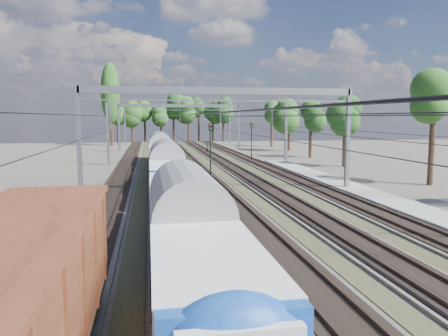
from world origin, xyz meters
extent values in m
cube|color=#47423A|center=(-9.00, 45.00, 0.07)|extent=(3.00, 130.00, 0.15)
cube|color=black|center=(-9.00, 45.00, 0.17)|extent=(2.50, 130.00, 0.06)
cube|color=#473326|center=(-9.72, 45.00, 0.27)|extent=(0.08, 130.00, 0.14)
cube|color=#473326|center=(-8.28, 45.00, 0.27)|extent=(0.08, 130.00, 0.14)
cube|color=#47423A|center=(-4.50, 45.00, 0.07)|extent=(3.00, 130.00, 0.15)
cube|color=black|center=(-4.50, 45.00, 0.17)|extent=(2.50, 130.00, 0.06)
cube|color=#473326|center=(-5.22, 45.00, 0.27)|extent=(0.08, 130.00, 0.14)
cube|color=#473326|center=(-3.78, 45.00, 0.27)|extent=(0.08, 130.00, 0.14)
cube|color=#47423A|center=(0.00, 45.00, 0.07)|extent=(3.00, 130.00, 0.15)
cube|color=black|center=(0.00, 45.00, 0.17)|extent=(2.50, 130.00, 0.06)
cube|color=#473326|center=(-0.72, 45.00, 0.27)|extent=(0.08, 130.00, 0.14)
cube|color=#473326|center=(0.72, 45.00, 0.27)|extent=(0.08, 130.00, 0.14)
cube|color=#47423A|center=(4.50, 45.00, 0.07)|extent=(3.00, 130.00, 0.15)
cube|color=black|center=(4.50, 45.00, 0.17)|extent=(2.50, 130.00, 0.06)
cube|color=#473326|center=(3.78, 45.00, 0.27)|extent=(0.08, 130.00, 0.14)
cube|color=#473326|center=(5.22, 45.00, 0.27)|extent=(0.08, 130.00, 0.14)
cube|color=#47423A|center=(9.00, 45.00, 0.07)|extent=(3.00, 130.00, 0.15)
cube|color=black|center=(9.00, 45.00, 0.17)|extent=(2.50, 130.00, 0.06)
cube|color=#473326|center=(8.28, 45.00, 0.27)|extent=(0.08, 130.00, 0.14)
cube|color=#473326|center=(9.72, 45.00, 0.27)|extent=(0.08, 130.00, 0.14)
cube|color=#313020|center=(-6.75, 45.00, 0.03)|extent=(1.10, 130.00, 0.05)
cube|color=#313020|center=(-2.25, 45.00, 0.03)|extent=(1.10, 130.00, 0.05)
cube|color=#313020|center=(2.25, 45.00, 0.03)|extent=(1.10, 130.00, 0.05)
cube|color=#313020|center=(6.75, 45.00, 0.03)|extent=(1.10, 130.00, 0.05)
cube|color=gray|center=(12.00, 20.00, 0.15)|extent=(3.00, 70.00, 0.30)
cube|color=slate|center=(-11.50, 30.00, 4.50)|extent=(0.35, 0.35, 9.00)
cube|color=slate|center=(11.50, 30.00, 4.50)|extent=(0.35, 0.35, 9.00)
cube|color=slate|center=(0.00, 30.00, 8.70)|extent=(23.00, 0.35, 0.60)
cube|color=slate|center=(-11.50, 78.00, 4.50)|extent=(0.35, 0.35, 9.00)
cube|color=slate|center=(11.50, 78.00, 4.50)|extent=(0.35, 0.35, 9.00)
cube|color=slate|center=(0.00, 78.00, 8.70)|extent=(23.00, 0.35, 0.60)
cube|color=slate|center=(-11.50, 55.00, 4.25)|extent=(0.35, 0.35, 8.50)
cube|color=slate|center=(-11.50, 100.00, 4.25)|extent=(0.35, 0.35, 8.50)
cube|color=slate|center=(13.80, 55.00, 4.25)|extent=(0.35, 0.35, 8.50)
cube|color=slate|center=(13.80, 100.00, 4.25)|extent=(0.35, 0.35, 8.50)
cylinder|color=black|center=(-9.00, 45.00, 5.50)|extent=(0.03, 130.00, 0.03)
cylinder|color=black|center=(-9.00, 45.00, 6.60)|extent=(0.03, 130.00, 0.03)
cylinder|color=black|center=(-4.50, 45.00, 5.50)|extent=(0.03, 130.00, 0.03)
cylinder|color=black|center=(-4.50, 45.00, 6.60)|extent=(0.03, 130.00, 0.03)
cylinder|color=black|center=(0.00, 45.00, 5.50)|extent=(0.03, 130.00, 0.03)
cylinder|color=black|center=(0.00, 45.00, 6.60)|extent=(0.03, 130.00, 0.03)
cylinder|color=black|center=(4.50, 45.00, 5.50)|extent=(0.03, 130.00, 0.03)
cylinder|color=black|center=(4.50, 45.00, 6.60)|extent=(0.03, 130.00, 0.03)
cylinder|color=black|center=(9.00, 45.00, 5.50)|extent=(0.03, 130.00, 0.03)
cylinder|color=black|center=(9.00, 45.00, 6.60)|extent=(0.03, 130.00, 0.03)
cylinder|color=black|center=(-13.90, 110.35, 2.97)|extent=(0.56, 0.56, 5.95)
sphere|color=#143513|center=(-13.90, 110.35, 7.73)|extent=(4.50, 4.50, 4.50)
cylinder|color=black|center=(-10.25, 112.33, 3.36)|extent=(0.56, 0.56, 6.72)
sphere|color=#143513|center=(-10.25, 112.33, 8.74)|extent=(4.75, 4.75, 4.75)
cylinder|color=black|center=(-6.50, 112.98, 3.05)|extent=(0.56, 0.56, 6.11)
sphere|color=#143513|center=(-6.50, 112.98, 7.94)|extent=(4.03, 4.03, 4.03)
cylinder|color=black|center=(-3.64, 110.20, 3.36)|extent=(0.56, 0.56, 6.72)
sphere|color=#143513|center=(-3.64, 110.20, 8.74)|extent=(3.97, 3.97, 3.97)
cylinder|color=black|center=(-0.17, 113.09, 3.36)|extent=(0.56, 0.56, 6.73)
sphere|color=#143513|center=(-0.17, 113.09, 8.75)|extent=(4.48, 4.48, 4.48)
cylinder|color=black|center=(4.23, 112.83, 3.37)|extent=(0.56, 0.56, 6.74)
sphere|color=#143513|center=(4.23, 112.83, 8.76)|extent=(4.95, 4.95, 4.95)
cylinder|color=black|center=(8.08, 112.15, 3.61)|extent=(0.56, 0.56, 7.22)
sphere|color=#143513|center=(8.08, 112.15, 9.39)|extent=(4.02, 4.02, 4.02)
cylinder|color=black|center=(11.04, 113.06, 3.42)|extent=(0.56, 0.56, 6.85)
sphere|color=#143513|center=(11.04, 113.06, 8.90)|extent=(4.10, 4.10, 4.10)
cylinder|color=black|center=(15.52, 111.06, 3.03)|extent=(0.56, 0.56, 6.06)
sphere|color=#143513|center=(15.52, 111.06, 7.88)|extent=(5.40, 5.40, 5.40)
cylinder|color=black|center=(19.85, 32.04, 3.33)|extent=(0.56, 0.56, 6.66)
sphere|color=#143513|center=(19.85, 32.04, 8.65)|extent=(3.94, 3.94, 3.94)
cylinder|color=black|center=(19.82, 44.24, 3.47)|extent=(0.56, 0.56, 6.95)
sphere|color=#143513|center=(19.82, 44.24, 9.03)|extent=(3.90, 3.90, 3.90)
cylinder|color=black|center=(21.28, 58.60, 2.60)|extent=(0.56, 0.56, 5.19)
sphere|color=#143513|center=(21.28, 58.60, 6.75)|extent=(3.80, 3.80, 3.80)
cylinder|color=black|center=(19.98, 72.55, 2.81)|extent=(0.56, 0.56, 5.61)
sphere|color=#143513|center=(19.98, 72.55, 7.29)|extent=(4.09, 4.09, 4.09)
cylinder|color=black|center=(20.79, 88.74, 3.50)|extent=(0.56, 0.56, 7.00)
sphere|color=#143513|center=(20.79, 88.74, 9.10)|extent=(4.30, 4.30, 4.30)
cylinder|color=black|center=(-14.50, 98.00, 8.00)|extent=(0.70, 0.70, 16.00)
ellipsoid|color=#204818|center=(-14.50, 98.00, 12.00)|extent=(4.40, 4.40, 14.08)
cube|color=black|center=(-4.50, 18.14, 0.56)|extent=(2.05, 3.07, 0.82)
cube|color=#102F9A|center=(-4.50, 10.98, 2.10)|extent=(2.86, 20.46, 1.94)
cube|color=silver|center=(-4.50, 10.98, 2.61)|extent=(2.95, 19.64, 0.97)
cube|color=black|center=(-3.02, 10.98, 2.61)|extent=(0.04, 17.39, 0.72)
cube|color=#EBB30C|center=(-4.50, 6.48, 1.59)|extent=(2.97, 5.73, 0.72)
cylinder|color=gray|center=(-4.50, 10.98, 3.07)|extent=(2.91, 20.46, 2.91)
cube|color=black|center=(-4.50, 24.88, 0.56)|extent=(2.05, 3.07, 0.82)
cube|color=black|center=(-4.50, 39.21, 0.56)|extent=(2.05, 3.07, 0.82)
cube|color=#102F9A|center=(-4.50, 32.04, 2.10)|extent=(2.86, 20.46, 1.94)
cube|color=silver|center=(-4.50, 32.04, 2.61)|extent=(2.95, 19.64, 0.97)
cube|color=black|center=(-3.02, 32.04, 2.61)|extent=(0.04, 17.39, 0.72)
cube|color=#EBB30C|center=(-4.50, 27.54, 1.59)|extent=(2.97, 5.73, 0.72)
cylinder|color=gray|center=(-4.50, 32.04, 3.07)|extent=(2.91, 20.46, 2.91)
cube|color=black|center=(-4.50, 45.94, 0.56)|extent=(2.05, 3.07, 0.82)
cube|color=black|center=(-4.50, 60.27, 0.56)|extent=(2.05, 3.07, 0.82)
cube|color=#102F9A|center=(-4.50, 53.11, 2.10)|extent=(2.86, 20.46, 1.94)
cube|color=silver|center=(-4.50, 53.11, 2.61)|extent=(2.95, 19.64, 0.97)
cube|color=black|center=(-3.02, 53.11, 2.61)|extent=(0.04, 17.39, 0.72)
cube|color=#EBB30C|center=(-4.50, 48.61, 1.59)|extent=(2.97, 5.73, 0.72)
cylinder|color=gray|center=(-4.50, 53.11, 3.07)|extent=(2.91, 20.46, 2.91)
cube|color=black|center=(-9.00, 6.77, 0.55)|extent=(2.21, 2.87, 0.77)
imported|color=black|center=(4.51, 72.22, 0.84)|extent=(0.55, 0.70, 1.67)
cylinder|color=black|center=(-0.03, 35.91, 2.61)|extent=(0.15, 0.15, 5.22)
cube|color=black|center=(-0.03, 35.91, 5.59)|extent=(0.40, 0.29, 0.73)
sphere|color=red|center=(-0.03, 35.77, 5.80)|extent=(0.17, 0.17, 0.17)
sphere|color=#0C9919|center=(-0.03, 35.77, 5.43)|extent=(0.17, 0.17, 0.17)
cylinder|color=black|center=(9.03, 56.64, 2.52)|extent=(0.14, 0.14, 5.05)
cube|color=black|center=(9.03, 56.64, 5.40)|extent=(0.36, 0.23, 0.71)
sphere|color=red|center=(9.03, 56.51, 5.60)|extent=(0.16, 0.16, 0.16)
sphere|color=#0C9919|center=(9.03, 56.51, 5.25)|extent=(0.16, 0.16, 0.16)
camera|label=1|loc=(-5.96, -6.42, 6.50)|focal=35.00mm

